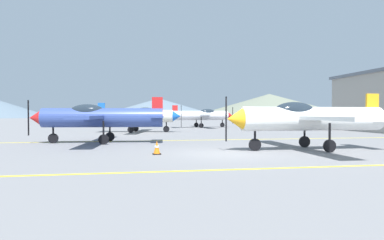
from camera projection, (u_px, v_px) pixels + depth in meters
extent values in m
plane|color=slate|center=(225.00, 153.00, 14.79)|extent=(400.00, 400.00, 0.00)
cube|color=yellow|center=(260.00, 169.00, 10.66)|extent=(80.00, 0.16, 0.01)
cube|color=yellow|center=(196.00, 140.00, 22.01)|extent=(80.00, 0.16, 0.01)
cylinder|color=white|center=(312.00, 119.00, 16.22)|extent=(7.10, 1.19, 1.15)
cone|color=#F2A519|center=(235.00, 119.00, 15.58)|extent=(0.74, 0.98, 0.97)
cube|color=black|center=(226.00, 119.00, 15.51)|extent=(0.04, 0.13, 2.09)
ellipsoid|color=#1E2833|center=(294.00, 112.00, 16.06)|extent=(2.09, 0.95, 0.94)
cube|color=white|center=(304.00, 118.00, 16.15)|extent=(1.20, 9.18, 0.17)
cube|color=white|center=(372.00, 118.00, 16.75)|extent=(0.75, 2.71, 0.10)
cube|color=#F2A519|center=(372.00, 106.00, 16.74)|extent=(0.66, 0.13, 1.25)
cylinder|color=black|center=(255.00, 134.00, 15.76)|extent=(0.10, 0.10, 1.05)
cylinder|color=black|center=(255.00, 145.00, 15.77)|extent=(0.58, 0.13, 0.58)
cylinder|color=black|center=(305.00, 132.00, 17.40)|extent=(0.10, 0.10, 1.05)
cylinder|color=black|center=(304.00, 142.00, 17.41)|extent=(0.58, 0.13, 0.58)
cylinder|color=black|center=(330.00, 134.00, 15.14)|extent=(0.10, 0.10, 1.05)
cylinder|color=black|center=(330.00, 146.00, 15.15)|extent=(0.58, 0.13, 0.58)
cylinder|color=#33478C|center=(103.00, 118.00, 20.02)|extent=(7.16, 1.73, 1.15)
cone|color=red|center=(36.00, 118.00, 19.67)|extent=(0.81, 1.03, 0.97)
cube|color=black|center=(28.00, 118.00, 19.64)|extent=(0.05, 0.13, 2.09)
ellipsoid|color=#1E2833|center=(87.00, 112.00, 19.93)|extent=(2.16, 1.11, 0.94)
cube|color=#33478C|center=(96.00, 117.00, 19.98)|extent=(1.90, 9.24, 0.17)
cube|color=#33478C|center=(157.00, 117.00, 20.30)|extent=(0.95, 2.76, 0.10)
cube|color=red|center=(157.00, 107.00, 20.29)|extent=(0.66, 0.18, 1.25)
cylinder|color=black|center=(53.00, 130.00, 19.77)|extent=(0.10, 0.10, 1.05)
cylinder|color=black|center=(53.00, 138.00, 19.78)|extent=(0.59, 0.17, 0.58)
cylinder|color=black|center=(110.00, 128.00, 21.19)|extent=(0.10, 0.10, 1.05)
cylinder|color=black|center=(110.00, 137.00, 21.20)|extent=(0.59, 0.17, 0.58)
cylinder|color=black|center=(103.00, 130.00, 18.91)|extent=(0.10, 0.10, 1.05)
cylinder|color=black|center=(104.00, 139.00, 18.92)|extent=(0.59, 0.17, 0.58)
cylinder|color=silver|center=(135.00, 116.00, 31.45)|extent=(7.18, 2.54, 1.15)
cone|color=blue|center=(177.00, 116.00, 31.33)|extent=(0.91, 1.10, 0.97)
cube|color=black|center=(181.00, 116.00, 31.32)|extent=(0.07, 0.13, 2.09)
ellipsoid|color=#1E2833|center=(145.00, 112.00, 31.42)|extent=(2.23, 1.34, 0.94)
cube|color=silver|center=(140.00, 116.00, 31.44)|extent=(2.95, 9.22, 0.17)
cube|color=silver|center=(101.00, 116.00, 31.55)|extent=(1.26, 2.80, 0.10)
cube|color=blue|center=(101.00, 109.00, 31.54)|extent=(0.67, 0.25, 1.25)
cylinder|color=black|center=(166.00, 124.00, 31.38)|extent=(0.10, 0.10, 1.05)
cylinder|color=black|center=(166.00, 129.00, 31.39)|extent=(0.60, 0.24, 0.58)
cylinder|color=black|center=(131.00, 124.00, 30.33)|extent=(0.10, 0.10, 1.05)
cylinder|color=black|center=(131.00, 130.00, 30.34)|extent=(0.60, 0.24, 0.58)
cylinder|color=black|center=(136.00, 123.00, 32.62)|extent=(0.10, 0.10, 1.05)
cylinder|color=black|center=(136.00, 128.00, 32.63)|extent=(0.60, 0.24, 0.58)
cylinder|color=silver|center=(200.00, 115.00, 41.77)|extent=(7.16, 1.72, 1.15)
cone|color=red|center=(230.00, 115.00, 42.74)|extent=(0.81, 1.03, 0.97)
cube|color=black|center=(233.00, 115.00, 42.85)|extent=(0.05, 0.13, 2.09)
ellipsoid|color=#1E2833|center=(207.00, 113.00, 42.00)|extent=(2.15, 1.10, 0.94)
cube|color=silver|center=(204.00, 115.00, 41.87)|extent=(1.88, 9.24, 0.17)
cube|color=silver|center=(175.00, 115.00, 40.96)|extent=(0.95, 2.76, 0.10)
cube|color=red|center=(175.00, 110.00, 40.95)|extent=(0.66, 0.18, 1.25)
cylinder|color=black|center=(222.00, 121.00, 42.51)|extent=(0.10, 0.10, 1.05)
cylinder|color=black|center=(222.00, 125.00, 42.52)|extent=(0.59, 0.17, 0.58)
cylinder|color=black|center=(201.00, 121.00, 40.62)|extent=(0.10, 0.10, 1.05)
cylinder|color=black|center=(201.00, 125.00, 40.63)|extent=(0.59, 0.17, 0.58)
cylinder|color=black|center=(196.00, 121.00, 42.84)|extent=(0.10, 0.10, 1.05)
cylinder|color=black|center=(196.00, 125.00, 42.85)|extent=(0.59, 0.17, 0.58)
cube|color=black|center=(157.00, 154.00, 14.40)|extent=(0.36, 0.36, 0.04)
cone|color=orange|center=(157.00, 147.00, 14.39)|extent=(0.29, 0.29, 0.55)
cylinder|color=white|center=(157.00, 147.00, 14.39)|extent=(0.20, 0.20, 0.08)
cone|color=slate|center=(159.00, 108.00, 135.82)|extent=(53.96, 53.96, 7.87)
cone|color=slate|center=(269.00, 105.00, 176.05)|extent=(83.59, 83.59, 12.01)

